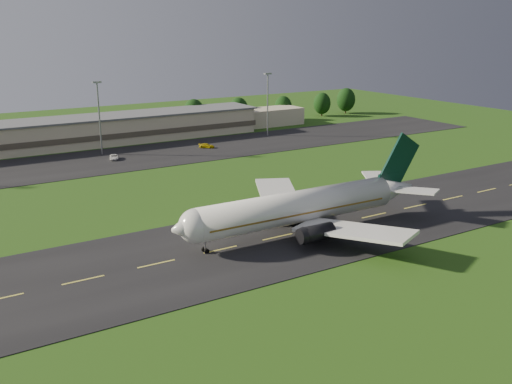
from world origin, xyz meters
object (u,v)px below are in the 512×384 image
terminal (90,131)px  light_mast_centre (99,109)px  light_mast_east (268,97)px  airliner (301,207)px  service_vehicle_d (207,146)px  service_vehicle_c (114,157)px

terminal → light_mast_centre: 18.45m
light_mast_east → light_mast_centre: bearing=180.0°
airliner → service_vehicle_d: bearing=76.7°
airliner → light_mast_east: light_mast_east is taller
terminal → light_mast_east: (53.60, -16.18, 8.75)m
airliner → terminal: size_ratio=0.35×
airliner → service_vehicle_d: size_ratio=11.31×
airliner → light_mast_centre: light_mast_centre is taller
terminal → service_vehicle_c: terminal is taller
light_mast_centre → light_mast_east: bearing=0.0°
terminal → light_mast_centre: light_mast_centre is taller
terminal → light_mast_east: bearing=-16.8°
service_vehicle_d → airliner: bearing=-156.4°
airliner → light_mast_east: size_ratio=2.52×
terminal → service_vehicle_d: terminal is taller
airliner → light_mast_east: bearing=61.9°
airliner → service_vehicle_c: 72.83m
airliner → light_mast_centre: size_ratio=2.52×
service_vehicle_c → airliner: bearing=-65.8°
light_mast_east → service_vehicle_c: 56.03m
terminal → light_mast_east: light_mast_east is taller
terminal → light_mast_centre: (-1.40, -16.18, 8.75)m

